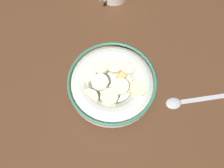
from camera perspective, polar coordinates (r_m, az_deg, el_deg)
name	(u,v)px	position (r cm, az deg, el deg)	size (l,w,h in cm)	color
ground_plane	(112,90)	(48.11, 0.00, -1.77)	(112.14, 112.14, 2.00)	#472B19
cereal_bowl	(112,84)	(44.57, -0.03, -0.08)	(18.64, 18.64, 5.50)	beige
spoon	(184,101)	(48.56, 19.19, -4.54)	(10.46, 11.47, 0.80)	#A5A5AD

